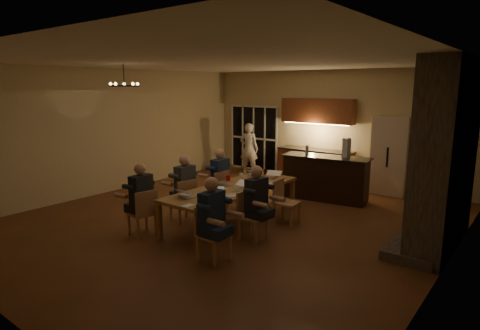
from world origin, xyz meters
name	(u,v)px	position (x,y,z in m)	size (l,w,h in m)	color
floor	(232,220)	(0.00, 0.00, 0.00)	(9.00, 9.00, 0.00)	brown
back_wall	(331,126)	(0.00, 4.52, 1.60)	(8.00, 0.04, 3.20)	tan
left_wall	(113,131)	(-4.02, 0.00, 1.60)	(0.04, 9.00, 3.20)	tan
right_wall	(453,169)	(4.02, 0.00, 1.60)	(0.04, 9.00, 3.20)	tan
ceiling	(232,61)	(0.00, 0.00, 3.22)	(8.00, 9.00, 0.04)	white
french_doors	(254,138)	(-2.70, 4.47, 1.05)	(1.86, 0.08, 2.10)	black
fireplace	(447,155)	(3.70, 1.20, 1.60)	(0.58, 2.50, 3.20)	#61584C
kitchenette	(316,140)	(-0.30, 4.20, 1.20)	(2.24, 0.68, 2.40)	brown
refrigerator	(392,155)	(1.90, 4.15, 1.00)	(0.90, 0.68, 2.00)	beige
dining_table	(233,205)	(0.15, -0.16, 0.38)	(1.10, 3.14, 0.75)	#A98043
bar_island	(325,178)	(0.83, 2.58, 0.54)	(2.09, 0.68, 1.08)	black
chair_left_near	(142,212)	(-0.76, -1.73, 0.45)	(0.44, 0.44, 0.89)	tan
chair_left_mid	(182,200)	(-0.77, -0.68, 0.45)	(0.44, 0.44, 0.89)	tan
chair_left_far	(216,190)	(-0.78, 0.37, 0.45)	(0.44, 0.44, 0.89)	tan
chair_right_near	(214,234)	(1.04, -1.75, 0.45)	(0.44, 0.44, 0.89)	tan
chair_right_mid	(253,216)	(1.01, -0.65, 0.45)	(0.44, 0.44, 0.89)	tan
chair_right_far	(287,202)	(1.02, 0.50, 0.45)	(0.44, 0.44, 0.89)	tan
person_left_near	(142,200)	(-0.76, -1.72, 0.69)	(0.60, 0.60, 1.38)	#1F2328
person_right_near	(212,220)	(1.04, -1.79, 0.69)	(0.60, 0.60, 1.38)	#1E2D4B
person_left_mid	(185,188)	(-0.75, -0.61, 0.69)	(0.60, 0.60, 1.38)	#3C4247
person_right_mid	(256,203)	(1.06, -0.62, 0.69)	(0.60, 0.60, 1.38)	#1F2328
person_left_far	(220,179)	(-0.69, 0.43, 0.69)	(0.60, 0.60, 1.38)	#1E2D4B
standing_person	(249,149)	(-2.37, 3.76, 0.81)	(0.59, 0.39, 1.62)	silver
chandelier	(124,86)	(-2.15, -0.95, 2.75)	(0.61, 0.61, 0.03)	black
laptop_a	(187,191)	(-0.07, -1.23, 0.86)	(0.32, 0.28, 0.23)	silver
laptop_b	(215,192)	(0.37, -0.95, 0.86)	(0.32, 0.28, 0.23)	silver
laptop_c	(223,179)	(-0.14, -0.12, 0.86)	(0.32, 0.28, 0.23)	silver
laptop_d	(241,185)	(0.43, -0.26, 0.86)	(0.32, 0.28, 0.23)	silver
laptop_e	(256,171)	(-0.11, 0.99, 0.86)	(0.32, 0.28, 0.23)	silver
laptop_f	(273,174)	(0.40, 0.90, 0.86)	(0.32, 0.28, 0.23)	silver
mug_front	(218,190)	(0.15, -0.62, 0.80)	(0.07, 0.07, 0.10)	white
mug_mid	(252,181)	(0.25, 0.36, 0.80)	(0.08, 0.08, 0.10)	white
mug_back	(241,175)	(-0.26, 0.64, 0.80)	(0.08, 0.08, 0.10)	white
redcup_near	(201,204)	(0.56, -1.52, 0.81)	(0.09, 0.09, 0.12)	#B00B15
redcup_mid	(228,178)	(-0.30, 0.22, 0.81)	(0.09, 0.09, 0.12)	#B00B15
redcup_far	(277,174)	(0.29, 1.22, 0.81)	(0.09, 0.09, 0.12)	#B00B15
can_silver	(209,193)	(0.20, -0.94, 0.81)	(0.06, 0.06, 0.12)	#B2B2B7
can_cola	(265,172)	(-0.02, 1.24, 0.81)	(0.07, 0.07, 0.12)	#3F0F0C
can_right	(258,184)	(0.51, 0.20, 0.81)	(0.07, 0.07, 0.12)	#B2B2B7
plate_near	(231,196)	(0.53, -0.69, 0.76)	(0.24, 0.24, 0.02)	white
plate_left	(186,194)	(-0.19, -1.14, 0.76)	(0.22, 0.22, 0.02)	white
plate_far	(271,184)	(0.61, 0.53, 0.76)	(0.26, 0.26, 0.02)	white
notepad	(188,206)	(0.35, -1.63, 0.76)	(0.14, 0.20, 0.01)	white
bar_bottle	(307,150)	(0.36, 2.48, 1.20)	(0.07, 0.07, 0.24)	#99999E
bar_blender	(346,148)	(1.27, 2.72, 1.31)	(0.15, 0.15, 0.46)	silver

